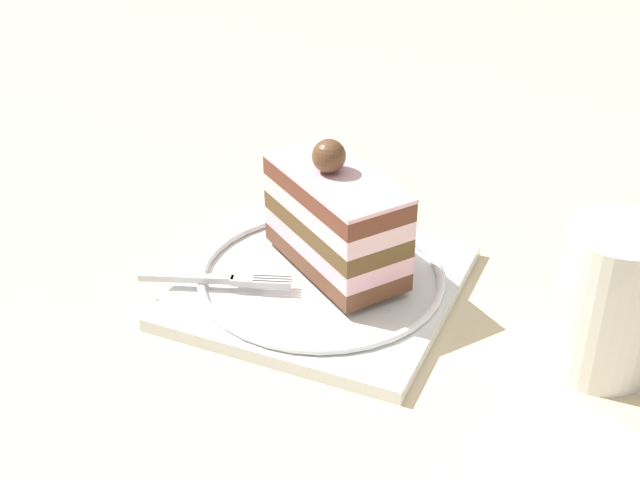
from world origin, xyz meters
TOP-DOWN VIEW (x-y plane):
  - ground_plane at (0.00, 0.00)m, footprint 2.40×2.40m
  - dessert_plate at (0.00, -0.01)m, footprint 0.22×0.22m
  - cake_slice at (-0.02, -0.00)m, footprint 0.12×0.12m
  - fork at (0.03, -0.07)m, footprint 0.03×0.11m
  - drink_glass_near at (0.04, 0.19)m, footprint 0.07×0.07m

SIDE VIEW (x-z plane):
  - ground_plane at x=0.00m, z-range 0.00..0.00m
  - dessert_plate at x=0.00m, z-range 0.00..0.02m
  - fork at x=0.03m, z-range 0.02..0.02m
  - drink_glass_near at x=0.04m, z-range -0.01..0.10m
  - cake_slice at x=-0.02m, z-range 0.01..0.10m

